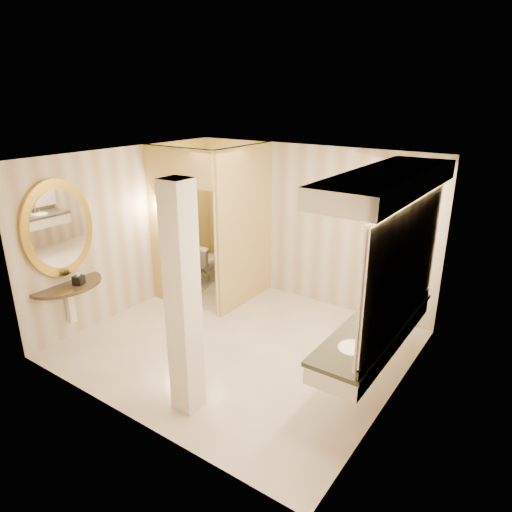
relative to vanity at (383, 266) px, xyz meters
The scene contains 16 objects.
floor 2.57m from the vanity, behind, with size 4.50×4.50×0.00m, color white.
ceiling 2.26m from the vanity, behind, with size 4.50×4.50×0.00m, color white.
wall_back 2.73m from the vanity, 136.79° to the left, with size 4.50×0.02×2.70m, color beige.
wall_front 2.93m from the vanity, 132.76° to the right, with size 4.50×0.02×2.70m, color beige.
wall_left 4.24m from the vanity, behind, with size 0.02×4.00×2.70m, color beige.
wall_right 0.41m from the vanity, 27.43° to the right, with size 0.02×4.00×2.70m, color beige.
toilet_closet 3.21m from the vanity, 164.95° to the left, with size 1.50×1.55×2.70m.
wall_sconce 3.92m from the vanity, behind, with size 0.14×0.14×0.42m.
vanity is the anchor object (origin of this frame).
console_shelf 4.43m from the vanity, 161.67° to the right, with size 1.08×1.08×1.99m.
pillar 2.30m from the vanity, 135.52° to the right, with size 0.29×0.29×2.70m, color white.
tissue_box 4.25m from the vanity, 161.82° to the right, with size 0.13×0.13×0.13m, color black.
toilet 4.30m from the vanity, 161.54° to the left, with size 0.47×0.82×0.84m, color white.
soap_bottle_a 0.72m from the vanity, 106.68° to the left, with size 0.07×0.07×0.15m, color beige.
soap_bottle_b 0.81m from the vanity, 106.75° to the left, with size 0.09×0.09×0.12m, color silver.
soap_bottle_c 0.75m from the vanity, 92.83° to the left, with size 0.09×0.09×0.22m, color #C6B28C.
Camera 1 is at (3.56, -4.68, 3.49)m, focal length 32.00 mm.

